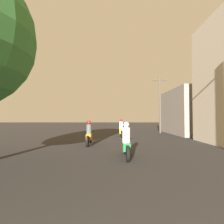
# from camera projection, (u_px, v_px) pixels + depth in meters

# --- Properties ---
(motorcycle_green) EXTENTS (0.60, 2.00, 1.50)m
(motorcycle_green) POSITION_uv_depth(u_px,v_px,m) (126.00, 143.00, 7.32)
(motorcycle_green) COLOR black
(motorcycle_green) RESTS_ON ground_plane
(motorcycle_orange) EXTENTS (0.60, 1.98, 1.50)m
(motorcycle_orange) POSITION_uv_depth(u_px,v_px,m) (89.00, 135.00, 10.72)
(motorcycle_orange) COLOR black
(motorcycle_orange) RESTS_ON ground_plane
(motorcycle_yellow) EXTENTS (0.60, 1.92, 1.57)m
(motorcycle_yellow) POSITION_uv_depth(u_px,v_px,m) (121.00, 130.00, 14.93)
(motorcycle_yellow) COLOR black
(motorcycle_yellow) RESTS_ON ground_plane
(building_right_far) EXTENTS (5.34, 7.76, 4.52)m
(building_right_far) POSITION_uv_depth(u_px,v_px,m) (194.00, 112.00, 18.41)
(building_right_far) COLOR gray
(building_right_far) RESTS_ON ground_plane
(utility_pole_far) EXTENTS (1.60, 0.20, 6.23)m
(utility_pole_far) POSITION_uv_depth(u_px,v_px,m) (159.00, 103.00, 18.94)
(utility_pole_far) COLOR #4C4238
(utility_pole_far) RESTS_ON ground_plane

